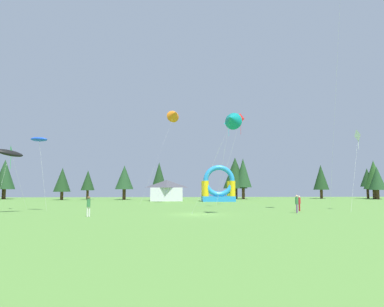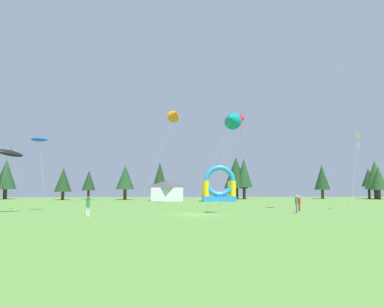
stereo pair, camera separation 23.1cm
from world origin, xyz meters
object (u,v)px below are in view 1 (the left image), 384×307
Objects in this scene: kite_green_diamond at (10,153)px; kite_white_diamond at (359,136)px; kite_teal_delta at (232,119)px; person_midfield at (89,205)px; festival_tent at (167,190)px; kite_blue_parafoil at (39,139)px; person_near_camera at (297,202)px; kite_black_parafoil at (9,153)px; inflatable_yellow_castle at (219,189)px; person_left_edge at (299,202)px; kite_orange_delta at (174,114)px; kite_red_diamond at (241,119)px; kite_cyan_diamond at (229,124)px.

kite_white_diamond is (40.31, -2.94, 1.80)m from kite_green_diamond.
kite_teal_delta is (24.54, -9.18, 2.41)m from kite_green_diamond.
kite_white_diamond is (15.77, 6.24, -0.61)m from kite_teal_delta.
person_midfield is 0.30× the size of festival_tent.
kite_blue_parafoil is at bearing 107.37° from person_midfield.
person_near_camera is at bearing 23.73° from kite_teal_delta.
kite_white_diamond is 30.56m from person_midfield.
kite_teal_delta is 22.91m from kite_black_parafoil.
kite_teal_delta is at bearing -158.42° from kite_white_diamond.
inflatable_yellow_castle is (23.37, 25.39, -5.60)m from kite_blue_parafoil.
kite_black_parafoil is 4.00× the size of person_left_edge.
kite_orange_delta is 17.27m from festival_tent.
kite_white_diamond is 1.33× the size of kite_black_parafoil.
kite_orange_delta is at bearing 140.51° from kite_white_diamond.
kite_red_diamond is 24.02m from festival_tent.
kite_cyan_diamond is at bearing -118.88° from kite_red_diamond.
kite_teal_delta is 24.86m from kite_orange_delta.
kite_black_parafoil is (-1.84, -2.81, -1.80)m from kite_blue_parafoil.
kite_green_diamond is at bearing -164.91° from kite_red_diamond.
kite_cyan_diamond is at bearing 6.88° from kite_green_diamond.
inflatable_yellow_castle is at bearing 116.30° from kite_white_diamond.
kite_orange_delta is at bearing 144.84° from kite_red_diamond.
kite_red_diamond reaches higher than inflatable_yellow_castle.
person_near_camera is at bearing 155.08° from person_left_edge.
kite_blue_parafoil is at bearing 56.71° from kite_black_parafoil.
kite_green_diamond is 15.83m from person_midfield.
person_left_edge is (4.34, -10.82, -11.42)m from kite_red_diamond.
person_near_camera is (12.60, -20.51, -13.34)m from kite_orange_delta.
kite_teal_delta is 0.88× the size of kite_cyan_diamond.
kite_red_diamond is 18.46m from inflatable_yellow_castle.
inflatable_yellow_castle reaches higher than person_left_edge.
person_near_camera is at bearing -160.28° from kite_white_diamond.
kite_red_diamond is 16.32m from person_left_edge.
kite_blue_parafoil is at bearing 92.60° from person_near_camera.
festival_tent is (-15.30, 29.48, 1.00)m from person_left_edge.
kite_white_diamond is 38.24m from kite_black_parafoil.
kite_white_diamond is 4.93× the size of person_midfield.
kite_red_diamond is 26.95m from person_midfield.
person_left_edge is 3.22m from person_near_camera.
person_left_edge is (13.92, -17.57, -13.42)m from kite_orange_delta.
person_midfield is 20.65m from person_near_camera.
kite_green_diamond reaches higher than festival_tent.
kite_red_diamond reaches higher than kite_blue_parafoil.
kite_red_diamond reaches higher than person_midfield.
inflatable_yellow_castle reaches higher than person_midfield.
inflatable_yellow_castle is at bearing 40.18° from kite_green_diamond.
kite_green_diamond is 3.93× the size of person_near_camera.
inflatable_yellow_castle is at bearing 84.92° from kite_teal_delta.
kite_red_diamond is at bearing 22.01° from kite_blue_parafoil.
kite_blue_parafoil is 0.73× the size of kite_cyan_diamond.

